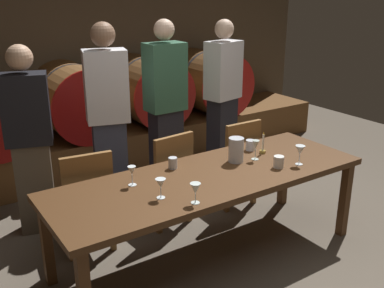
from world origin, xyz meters
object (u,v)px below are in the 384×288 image
at_px(candle_center, 263,147).
at_px(pitcher, 236,150).
at_px(guest_center_right, 166,109).
at_px(wine_glass_far_right, 300,151).
at_px(wine_barrel_far_right, 208,82).
at_px(wine_barrel_center_right, 147,90).
at_px(wine_glass_right, 256,146).
at_px(wine_glass_far_left, 132,172).
at_px(wine_glass_left, 161,184).
at_px(guest_far_right, 223,100).
at_px(wine_barrel_center_left, 74,100).
at_px(guest_far_left, 30,140).
at_px(cup_left, 173,163).
at_px(cup_right, 250,145).
at_px(dining_table, 210,182).
at_px(chair_right, 236,158).
at_px(chair_center, 167,174).
at_px(chair_left, 86,196).
at_px(cup_center, 279,162).
at_px(wine_glass_center, 195,189).
at_px(guest_center_left, 108,119).

xyz_separation_m(candle_center, pitcher, (-0.32, -0.02, 0.05)).
distance_m(guest_center_right, wine_glass_far_right, 1.49).
bearing_deg(wine_barrel_far_right, wine_barrel_center_right, 180.00).
relative_size(candle_center, wine_glass_right, 1.17).
bearing_deg(wine_glass_far_left, wine_glass_left, -77.06).
bearing_deg(guest_far_right, wine_barrel_center_left, -52.07).
height_order(guest_far_right, pitcher, guest_far_right).
bearing_deg(candle_center, guest_far_left, 146.94).
xyz_separation_m(wine_barrel_far_right, guest_far_left, (-2.66, -1.11, -0.01)).
xyz_separation_m(wine_barrel_center_right, wine_barrel_far_right, (0.93, 0.00, 0.00)).
distance_m(pitcher, cup_left, 0.53).
bearing_deg(cup_right, dining_table, -158.09).
height_order(guest_far_right, candle_center, guest_far_right).
xyz_separation_m(chair_right, guest_far_left, (-1.78, 0.59, 0.36)).
xyz_separation_m(guest_center_right, pitcher, (0.02, -1.10, -0.10)).
bearing_deg(wine_glass_left, cup_right, 18.77).
xyz_separation_m(chair_center, pitcher, (0.33, -0.55, 0.34)).
relative_size(guest_far_left, cup_left, 18.12).
distance_m(wine_barrel_far_right, wine_glass_far_left, 3.11).
bearing_deg(cup_right, wine_glass_right, -120.43).
distance_m(wine_barrel_far_right, guest_far_right, 1.21).
bearing_deg(chair_left, wine_barrel_center_left, -100.70).
bearing_deg(cup_right, candle_center, -72.03).
distance_m(chair_left, wine_glass_right, 1.44).
height_order(guest_far_left, wine_glass_far_left, guest_far_left).
height_order(guest_center_right, wine_glass_far_right, guest_center_right).
height_order(chair_center, cup_center, chair_center).
relative_size(wine_barrel_center_left, guest_center_right, 0.53).
height_order(chair_left, guest_center_right, guest_center_right).
bearing_deg(dining_table, guest_far_left, 129.87).
distance_m(chair_left, candle_center, 1.53).
distance_m(wine_glass_center, wine_glass_right, 0.94).
xyz_separation_m(wine_glass_left, wine_glass_right, (1.01, 0.19, 0.02)).
bearing_deg(chair_left, pitcher, 161.22).
distance_m(guest_far_right, candle_center, 1.22).
bearing_deg(chair_center, cup_center, 116.93).
bearing_deg(guest_far_right, wine_glass_far_right, 63.70).
bearing_deg(chair_left, wine_glass_center, 119.84).
height_order(guest_far_left, guest_center_left, guest_center_left).
height_order(wine_barrel_far_right, dining_table, wine_barrel_far_right).
distance_m(guest_center_right, candle_center, 1.13).
bearing_deg(chair_right, cup_left, 21.50).
bearing_deg(dining_table, wine_glass_far_right, -17.64).
bearing_deg(wine_barrel_center_right, chair_right, -88.26).
height_order(wine_glass_left, wine_glass_far_right, wine_glass_far_right).
distance_m(wine_barrel_center_left, candle_center, 2.36).
height_order(chair_left, guest_far_right, guest_far_right).
height_order(guest_far_right, cup_center, guest_far_right).
bearing_deg(pitcher, wine_glass_left, -164.15).
height_order(wine_barrel_far_right, guest_far_right, guest_far_right).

